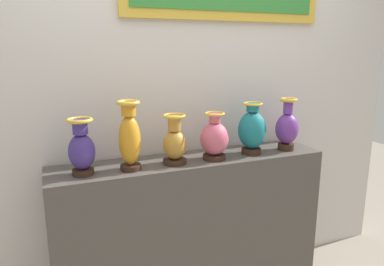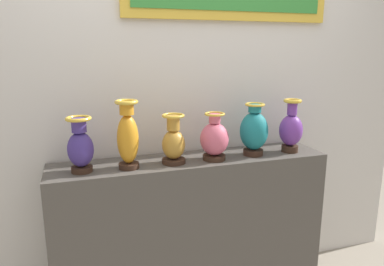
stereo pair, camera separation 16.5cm
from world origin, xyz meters
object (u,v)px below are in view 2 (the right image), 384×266
at_px(vase_ochre, 174,142).
at_px(vase_violet, 291,129).
at_px(vase_indigo, 80,147).
at_px(vase_teal, 254,131).
at_px(vase_rose, 214,139).
at_px(vase_amber, 128,136).

bearing_deg(vase_ochre, vase_violet, 0.08).
bearing_deg(vase_indigo, vase_ochre, -0.24).
distance_m(vase_teal, vase_violet, 0.27).
relative_size(vase_indigo, vase_rose, 1.06).
xyz_separation_m(vase_amber, vase_ochre, (0.28, 0.01, -0.06)).
xyz_separation_m(vase_ochre, vase_violet, (0.82, 0.00, 0.03)).
bearing_deg(vase_teal, vase_amber, -178.34).
height_order(vase_indigo, vase_teal, vase_teal).
height_order(vase_amber, vase_rose, vase_amber).
distance_m(vase_indigo, vase_ochre, 0.54).
height_order(vase_indigo, vase_violet, vase_violet).
bearing_deg(vase_violet, vase_amber, -179.23).
height_order(vase_amber, vase_violet, vase_amber).
height_order(vase_indigo, vase_amber, vase_amber).
xyz_separation_m(vase_amber, vase_violet, (1.10, 0.01, -0.03)).
height_order(vase_ochre, vase_rose, vase_ochre).
bearing_deg(vase_indigo, vase_rose, -0.93).
height_order(vase_amber, vase_teal, vase_amber).
bearing_deg(vase_violet, vase_ochre, -179.92).
bearing_deg(vase_ochre, vase_indigo, 179.76).
xyz_separation_m(vase_indigo, vase_amber, (0.26, -0.02, 0.04)).
bearing_deg(vase_teal, vase_ochre, -178.94).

